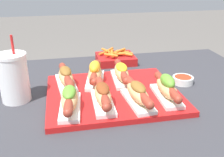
% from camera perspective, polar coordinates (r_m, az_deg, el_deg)
% --- Properties ---
extents(serving_tray, '(0.44, 0.37, 0.02)m').
position_cam_1_polar(serving_tray, '(0.90, 0.25, -3.35)').
color(serving_tray, red).
rests_on(serving_tray, patio_table).
extents(hot_dog_0, '(0.08, 0.21, 0.07)m').
position_cam_1_polar(hot_dog_0, '(0.79, -9.21, -4.39)').
color(hot_dog_0, white).
rests_on(hot_dog_0, serving_tray).
extents(hot_dog_1, '(0.06, 0.21, 0.07)m').
position_cam_1_polar(hot_dog_1, '(0.80, -2.21, -3.57)').
color(hot_dog_1, white).
rests_on(hot_dog_1, serving_tray).
extents(hot_dog_2, '(0.07, 0.21, 0.07)m').
position_cam_1_polar(hot_dog_2, '(0.82, 5.64, -3.21)').
color(hot_dog_2, white).
rests_on(hot_dog_2, serving_tray).
extents(hot_dog_3, '(0.07, 0.21, 0.08)m').
position_cam_1_polar(hot_dog_3, '(0.86, 11.86, -1.99)').
color(hot_dog_3, white).
rests_on(hot_dog_3, serving_tray).
extents(hot_dog_4, '(0.08, 0.21, 0.07)m').
position_cam_1_polar(hot_dog_4, '(0.95, -10.03, 0.36)').
color(hot_dog_4, white).
rests_on(hot_dog_4, serving_tray).
extents(hot_dog_5, '(0.09, 0.21, 0.08)m').
position_cam_1_polar(hot_dog_5, '(0.96, -3.47, 1.22)').
color(hot_dog_5, white).
rests_on(hot_dog_5, serving_tray).
extents(hot_dog_6, '(0.07, 0.21, 0.06)m').
position_cam_1_polar(hot_dog_6, '(0.97, 2.07, 1.31)').
color(hot_dog_6, white).
rests_on(hot_dog_6, serving_tray).
extents(sauce_bowl, '(0.08, 0.08, 0.03)m').
position_cam_1_polar(sauce_bowl, '(1.04, 15.16, -0.23)').
color(sauce_bowl, white).
rests_on(sauce_bowl, patio_table).
extents(drink_cup, '(0.10, 0.10, 0.22)m').
position_cam_1_polar(drink_cup, '(0.91, -20.60, 0.18)').
color(drink_cup, white).
rests_on(drink_cup, patio_table).
extents(fries_basket, '(0.17, 0.15, 0.06)m').
position_cam_1_polar(fries_basket, '(1.22, 0.77, 4.45)').
color(fries_basket, '#B21919').
rests_on(fries_basket, patio_table).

